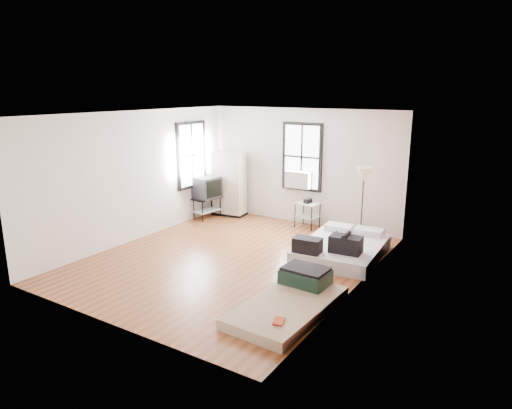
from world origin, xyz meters
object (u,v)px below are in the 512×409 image
Objects in this scene: side_table at (308,208)px; floor_lamp at (364,178)px; mattress_main at (341,248)px; tv_stand at (207,189)px; mattress_bare at (292,299)px; wardrobe at (230,184)px.

floor_lamp is at bearing -11.94° from side_table.
mattress_main is 4.08m from tv_stand.
mattress_bare is 1.24× the size of wardrobe.
mattress_bare is 3.82m from floor_lamp.
mattress_main is at bearing 96.94° from mattress_bare.
side_table is at bearing -4.60° from wardrobe.
mattress_bare is at bearing -51.21° from wardrobe.
tv_stand is at bearing -122.64° from wardrobe.
floor_lamp is at bearing 12.48° from tv_stand.
mattress_bare is at bearing -30.68° from tv_stand.
mattress_main is 3.01× the size of side_table.
wardrobe reaches higher than mattress_main.
wardrobe reaches higher than floor_lamp.
floor_lamp is 4.02m from tv_stand.
mattress_bare is at bearing -67.31° from side_table.
tv_stand reaches higher than mattress_bare.
mattress_main is at bearing -3.82° from tv_stand.
mattress_main is 1.30× the size of floor_lamp.
floor_lamp is (1.43, -0.30, 0.92)m from side_table.
floor_lamp is at bearing 86.34° from mattress_main.
mattress_main is at bearing -44.91° from side_table.
mattress_main is 2.47m from mattress_bare.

